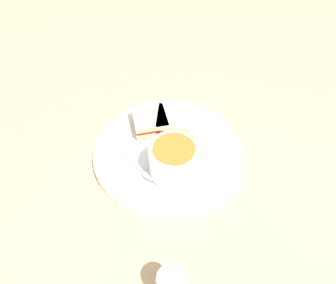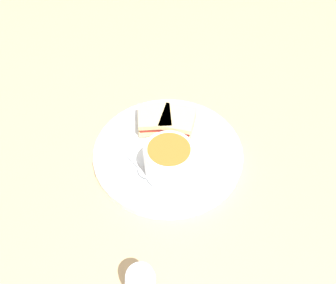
% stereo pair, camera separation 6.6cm
% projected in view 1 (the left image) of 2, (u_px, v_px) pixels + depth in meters
% --- Properties ---
extents(ground_plane, '(2.40, 2.40, 0.00)m').
position_uv_depth(ground_plane, '(168.00, 154.00, 0.69)').
color(ground_plane, tan).
extents(plate, '(0.31, 0.31, 0.02)m').
position_uv_depth(plate, '(168.00, 151.00, 0.68)').
color(plate, white).
rests_on(plate, ground_plane).
extents(soup_bowl, '(0.09, 0.09, 0.07)m').
position_uv_depth(soup_bowl, '(174.00, 160.00, 0.61)').
color(soup_bowl, white).
rests_on(soup_bowl, plate).
extents(spoon, '(0.03, 0.11, 0.01)m').
position_uv_depth(spoon, '(147.00, 172.00, 0.63)').
color(spoon, silver).
rests_on(spoon, plate).
extents(sandwich_half_near, '(0.10, 0.10, 0.03)m').
position_uv_depth(sandwich_half_near, '(173.00, 121.00, 0.71)').
color(sandwich_half_near, '#DBBC7F').
rests_on(sandwich_half_near, plate).
extents(sandwich_half_far, '(0.10, 0.10, 0.03)m').
position_uv_depth(sandwich_half_far, '(150.00, 121.00, 0.71)').
color(sandwich_half_far, '#DBBC7F').
rests_on(sandwich_half_far, plate).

